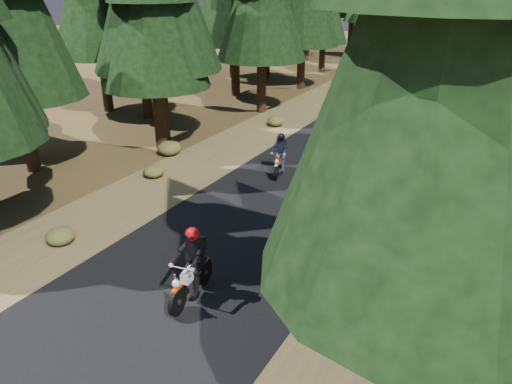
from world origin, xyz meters
TOP-DOWN VIEW (x-y plane):
  - ground at (0.00, 0.00)m, footprint 120.00×120.00m
  - road at (0.00, 5.00)m, footprint 6.00×100.00m
  - shoulder_l at (-4.60, 5.00)m, footprint 3.20×100.00m
  - shoulder_r at (4.60, 5.00)m, footprint 3.20×100.00m
  - understory_shrubs at (2.07, 4.54)m, footprint 15.54×26.57m
  - rider_lead at (0.46, -2.50)m, footprint 0.81×2.03m
  - rider_follow at (-1.23, 5.67)m, footprint 0.94×1.83m

SIDE VIEW (x-z plane):
  - ground at x=0.00m, z-range 0.00..0.00m
  - shoulder_l at x=-4.60m, z-range 0.00..0.01m
  - shoulder_r at x=4.60m, z-range 0.00..0.01m
  - road at x=0.00m, z-range 0.00..0.01m
  - understory_shrubs at x=2.07m, z-range -0.05..0.59m
  - rider_follow at x=-1.23m, z-range -0.26..1.31m
  - rider_lead at x=0.46m, z-range -0.29..1.47m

